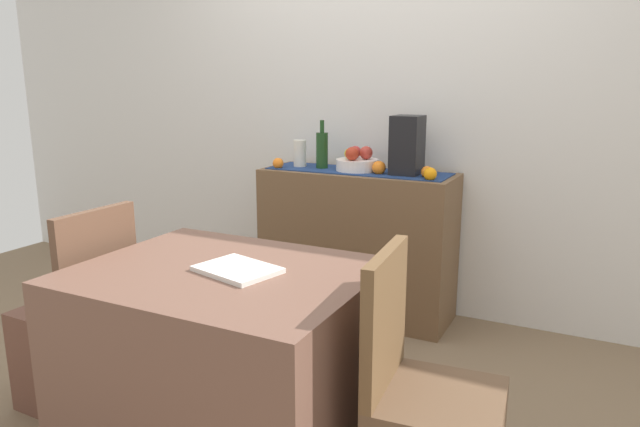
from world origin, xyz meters
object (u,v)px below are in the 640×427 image
at_px(wine_bottle, 322,150).
at_px(coffee_maker, 407,146).
at_px(open_book, 238,269).
at_px(chair_near_window, 80,346).
at_px(dining_table, 227,363).
at_px(ceramic_vase, 300,154).
at_px(fruit_bowl, 357,165).
at_px(sideboard_console, 357,244).

xyz_separation_m(wine_bottle, coffee_maker, (0.53, -0.00, 0.05)).
xyz_separation_m(open_book, chair_near_window, (-0.86, -0.00, -0.48)).
bearing_deg(dining_table, ceramic_vase, 108.15).
bearing_deg(fruit_bowl, ceramic_vase, 180.00).
height_order(fruit_bowl, coffee_maker, coffee_maker).
height_order(fruit_bowl, wine_bottle, wine_bottle).
height_order(sideboard_console, coffee_maker, coffee_maker).
xyz_separation_m(dining_table, open_book, (0.06, 0.00, 0.38)).
relative_size(dining_table, open_book, 3.79).
bearing_deg(sideboard_console, dining_table, -86.12).
bearing_deg(open_book, chair_near_window, -165.47).
relative_size(coffee_maker, ceramic_vase, 1.99).
relative_size(wine_bottle, chair_near_window, 0.33).
relative_size(wine_bottle, coffee_maker, 0.88).
bearing_deg(ceramic_vase, chair_near_window, -101.55).
relative_size(sideboard_console, dining_table, 1.09).
bearing_deg(chair_near_window, coffee_maker, 56.38).
distance_m(wine_bottle, ceramic_vase, 0.16).
distance_m(coffee_maker, open_book, 1.53).
xyz_separation_m(wine_bottle, chair_near_window, (-0.46, -1.49, -0.74)).
bearing_deg(sideboard_console, coffee_maker, 0.00).
height_order(ceramic_vase, chair_near_window, ceramic_vase).
bearing_deg(fruit_bowl, chair_near_window, -114.79).
xyz_separation_m(fruit_bowl, dining_table, (0.10, -1.49, -0.56)).
bearing_deg(open_book, fruit_bowl, 110.69).
bearing_deg(open_book, dining_table, -162.76).
relative_size(sideboard_console, wine_bottle, 3.93).
height_order(ceramic_vase, dining_table, ceramic_vase).
bearing_deg(wine_bottle, coffee_maker, -0.00).
distance_m(open_book, chair_near_window, 0.98).
relative_size(fruit_bowl, wine_bottle, 0.84).
bearing_deg(ceramic_vase, open_book, -69.68).
distance_m(sideboard_console, dining_table, 1.50).
bearing_deg(coffee_maker, open_book, -95.21).
xyz_separation_m(sideboard_console, dining_table, (0.10, -1.49, -0.07)).
xyz_separation_m(fruit_bowl, chair_near_window, (-0.69, -1.49, -0.66)).
height_order(sideboard_console, wine_bottle, wine_bottle).
xyz_separation_m(sideboard_console, ceramic_vase, (-0.39, 0.00, 0.53)).
relative_size(sideboard_console, fruit_bowl, 4.66).
distance_m(dining_table, chair_near_window, 0.80).
relative_size(sideboard_console, open_book, 4.13).
distance_m(fruit_bowl, open_book, 1.51).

